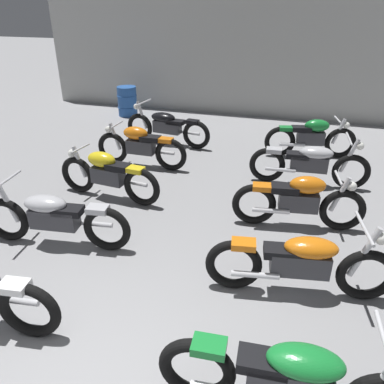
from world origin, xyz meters
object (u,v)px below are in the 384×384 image
at_px(motorcycle_right_row_2, 299,200).
at_px(motorcycle_right_row_4, 311,137).
at_px(motorcycle_left_row_2, 108,174).
at_px(motorcycle_left_row_3, 140,146).
at_px(motorcycle_right_row_1, 301,262).
at_px(oil_drum, 127,101).
at_px(motorcycle_right_row_0, 291,378).
at_px(motorcycle_right_row_3, 310,163).
at_px(motorcycle_left_row_4, 167,126).
at_px(motorcycle_left_row_1, 53,217).

height_order(motorcycle_right_row_2, motorcycle_right_row_4, same).
bearing_deg(motorcycle_left_row_2, motorcycle_left_row_3, 91.57).
xyz_separation_m(motorcycle_left_row_2, motorcycle_right_row_2, (3.19, -0.03, 0.00)).
relative_size(motorcycle_right_row_1, motorcycle_right_row_2, 1.10).
bearing_deg(oil_drum, motorcycle_right_row_0, -56.92).
distance_m(motorcycle_left_row_2, motorcycle_right_row_0, 4.52).
bearing_deg(motorcycle_left_row_2, oil_drum, 111.90).
distance_m(motorcycle_left_row_3, motorcycle_right_row_0, 5.67).
relative_size(motorcycle_left_row_3, motorcycle_right_row_3, 0.91).
xyz_separation_m(motorcycle_left_row_4, motorcycle_right_row_1, (3.28, -4.47, 0.00)).
bearing_deg(motorcycle_left_row_2, motorcycle_left_row_4, 89.95).
distance_m(motorcycle_left_row_4, oil_drum, 2.88).
height_order(motorcycle_left_row_4, oil_drum, motorcycle_left_row_4).
distance_m(motorcycle_left_row_4, motorcycle_right_row_0, 6.86).
height_order(motorcycle_left_row_4, motorcycle_right_row_4, motorcycle_left_row_4).
relative_size(motorcycle_left_row_4, motorcycle_right_row_4, 1.11).
distance_m(motorcycle_left_row_3, motorcycle_right_row_1, 4.50).
height_order(motorcycle_right_row_1, motorcycle_right_row_4, motorcycle_right_row_1).
relative_size(motorcycle_left_row_2, motorcycle_left_row_3, 1.00).
bearing_deg(motorcycle_right_row_2, motorcycle_left_row_2, 179.54).
bearing_deg(motorcycle_left_row_4, motorcycle_left_row_2, -90.05).
relative_size(motorcycle_right_row_2, motorcycle_right_row_4, 1.01).
bearing_deg(motorcycle_right_row_4, motorcycle_right_row_2, -91.86).
xyz_separation_m(motorcycle_left_row_3, motorcycle_right_row_0, (3.32, -4.60, -0.01)).
distance_m(motorcycle_left_row_1, motorcycle_left_row_3, 2.98).
xyz_separation_m(motorcycle_right_row_3, oil_drum, (-5.30, 3.43, -0.03)).
bearing_deg(motorcycle_left_row_2, motorcycle_right_row_1, -25.30).
xyz_separation_m(motorcycle_left_row_2, motorcycle_right_row_4, (3.29, 3.06, 0.00)).
bearing_deg(motorcycle_right_row_0, motorcycle_left_row_3, 125.80).
xyz_separation_m(motorcycle_left_row_3, oil_drum, (-1.96, 3.51, -0.03)).
height_order(motorcycle_right_row_2, oil_drum, motorcycle_right_row_2).
bearing_deg(motorcycle_right_row_3, motorcycle_left_row_4, 157.57).
bearing_deg(motorcycle_right_row_0, motorcycle_left_row_1, 153.91).
xyz_separation_m(motorcycle_left_row_2, motorcycle_right_row_1, (3.28, -1.55, -0.01)).
relative_size(motorcycle_right_row_0, oil_drum, 2.56).
distance_m(motorcycle_left_row_4, motorcycle_right_row_4, 3.29).
relative_size(motorcycle_right_row_0, motorcycle_right_row_3, 1.00).
bearing_deg(motorcycle_right_row_2, motorcycle_right_row_3, 85.95).
height_order(motorcycle_left_row_1, oil_drum, motorcycle_left_row_1).
bearing_deg(motorcycle_right_row_4, motorcycle_right_row_1, -90.06).
relative_size(motorcycle_left_row_2, motorcycle_left_row_4, 0.91).
bearing_deg(motorcycle_right_row_4, motorcycle_left_row_4, -177.52).
bearing_deg(motorcycle_right_row_1, motorcycle_left_row_1, 179.10).
xyz_separation_m(motorcycle_left_row_4, motorcycle_right_row_2, (3.19, -2.94, 0.01)).
distance_m(motorcycle_left_row_2, motorcycle_right_row_4, 4.49).
distance_m(motorcycle_right_row_2, motorcycle_right_row_4, 3.08).
height_order(motorcycle_left_row_2, motorcycle_right_row_3, motorcycle_right_row_3).
bearing_deg(motorcycle_left_row_3, oil_drum, 119.23).
distance_m(motorcycle_left_row_1, motorcycle_right_row_1, 3.32).
bearing_deg(motorcycle_right_row_4, motorcycle_right_row_0, -90.12).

